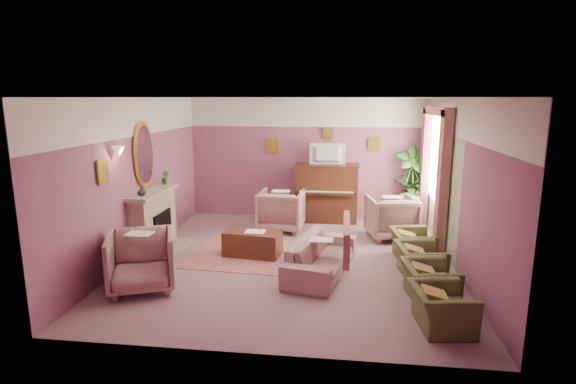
# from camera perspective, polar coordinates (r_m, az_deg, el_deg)

# --- Properties ---
(floor) EXTENTS (5.50, 6.00, 0.01)m
(floor) POSITION_cam_1_polar(r_m,az_deg,el_deg) (8.00, 0.43, -8.62)
(floor) COLOR gray
(floor) RESTS_ON ground
(ceiling) EXTENTS (5.50, 6.00, 0.01)m
(ceiling) POSITION_cam_1_polar(r_m,az_deg,el_deg) (7.50, 0.47, 11.87)
(ceiling) COLOR silver
(ceiling) RESTS_ON wall_back
(wall_back) EXTENTS (5.50, 0.02, 2.80)m
(wall_back) POSITION_cam_1_polar(r_m,az_deg,el_deg) (10.57, 2.34, 4.22)
(wall_back) COLOR #734666
(wall_back) RESTS_ON floor
(wall_front) EXTENTS (5.50, 0.02, 2.80)m
(wall_front) POSITION_cam_1_polar(r_m,az_deg,el_deg) (4.74, -3.77, -5.27)
(wall_front) COLOR #734666
(wall_front) RESTS_ON floor
(wall_left) EXTENTS (0.02, 6.00, 2.80)m
(wall_left) POSITION_cam_1_polar(r_m,az_deg,el_deg) (8.39, -18.55, 1.65)
(wall_left) COLOR #734666
(wall_left) RESTS_ON floor
(wall_right) EXTENTS (0.02, 6.00, 2.80)m
(wall_right) POSITION_cam_1_polar(r_m,az_deg,el_deg) (7.81, 20.93, 0.75)
(wall_right) COLOR #734666
(wall_right) RESTS_ON floor
(picture_rail_band) EXTENTS (5.50, 0.01, 0.65)m
(picture_rail_band) POSITION_cam_1_polar(r_m,az_deg,el_deg) (10.48, 2.38, 10.05)
(picture_rail_band) COLOR white
(picture_rail_band) RESTS_ON wall_back
(stripe_panel) EXTENTS (0.01, 3.00, 2.15)m
(stripe_panel) POSITION_cam_1_polar(r_m,az_deg,el_deg) (9.11, 18.80, 0.30)
(stripe_panel) COLOR #A0AF88
(stripe_panel) RESTS_ON wall_right
(fireplace_surround) EXTENTS (0.30, 1.40, 1.10)m
(fireplace_surround) POSITION_cam_1_polar(r_m,az_deg,el_deg) (8.69, -16.66, -3.66)
(fireplace_surround) COLOR tan
(fireplace_surround) RESTS_ON floor
(fireplace_inset) EXTENTS (0.18, 0.72, 0.68)m
(fireplace_inset) POSITION_cam_1_polar(r_m,az_deg,el_deg) (8.69, -16.00, -4.65)
(fireplace_inset) COLOR black
(fireplace_inset) RESTS_ON floor
(fire_ember) EXTENTS (0.06, 0.54, 0.10)m
(fire_ember) POSITION_cam_1_polar(r_m,az_deg,el_deg) (8.72, -15.69, -5.80)
(fire_ember) COLOR #FF2A10
(fire_ember) RESTS_ON floor
(mantel_shelf) EXTENTS (0.40, 1.55, 0.07)m
(mantel_shelf) POSITION_cam_1_polar(r_m,az_deg,el_deg) (8.54, -16.70, 0.02)
(mantel_shelf) COLOR tan
(mantel_shelf) RESTS_ON fireplace_surround
(hearth) EXTENTS (0.55, 1.50, 0.02)m
(hearth) POSITION_cam_1_polar(r_m,az_deg,el_deg) (8.76, -15.25, -7.12)
(hearth) COLOR tan
(hearth) RESTS_ON floor
(mirror_frame) EXTENTS (0.04, 0.72, 1.20)m
(mirror_frame) POSITION_cam_1_polar(r_m,az_deg,el_deg) (8.50, -17.84, 4.54)
(mirror_frame) COLOR gold
(mirror_frame) RESTS_ON wall_left
(mirror_glass) EXTENTS (0.01, 0.60, 1.06)m
(mirror_glass) POSITION_cam_1_polar(r_m,az_deg,el_deg) (8.49, -17.69, 4.54)
(mirror_glass) COLOR silver
(mirror_glass) RESTS_ON wall_left
(sconce_shade) EXTENTS (0.20, 0.20, 0.16)m
(sconce_shade) POSITION_cam_1_polar(r_m,az_deg,el_deg) (7.51, -20.71, 4.84)
(sconce_shade) COLOR #D59989
(sconce_shade) RESTS_ON wall_left
(piano) EXTENTS (1.40, 0.60, 1.30)m
(piano) POSITION_cam_1_polar(r_m,az_deg,el_deg) (10.36, 4.91, -0.18)
(piano) COLOR #442013
(piano) RESTS_ON floor
(piano_keyshelf) EXTENTS (1.30, 0.12, 0.06)m
(piano_keyshelf) POSITION_cam_1_polar(r_m,az_deg,el_deg) (10.00, 4.84, -0.20)
(piano_keyshelf) COLOR #442013
(piano_keyshelf) RESTS_ON piano
(piano_keys) EXTENTS (1.20, 0.08, 0.02)m
(piano_keys) POSITION_cam_1_polar(r_m,az_deg,el_deg) (9.99, 4.84, 0.02)
(piano_keys) COLOR silver
(piano_keys) RESTS_ON piano
(piano_top) EXTENTS (1.45, 0.65, 0.04)m
(piano_top) POSITION_cam_1_polar(r_m,az_deg,el_deg) (10.24, 4.98, 3.43)
(piano_top) COLOR #442013
(piano_top) RESTS_ON piano
(television) EXTENTS (0.80, 0.12, 0.48)m
(television) POSITION_cam_1_polar(r_m,az_deg,el_deg) (10.15, 5.00, 5.01)
(television) COLOR black
(television) RESTS_ON piano
(print_back_left) EXTENTS (0.30, 0.03, 0.38)m
(print_back_left) POSITION_cam_1_polar(r_m,az_deg,el_deg) (10.59, -2.00, 5.98)
(print_back_left) COLOR gold
(print_back_left) RESTS_ON wall_back
(print_back_right) EXTENTS (0.26, 0.03, 0.34)m
(print_back_right) POSITION_cam_1_polar(r_m,az_deg,el_deg) (10.48, 10.86, 6.04)
(print_back_right) COLOR gold
(print_back_right) RESTS_ON wall_back
(print_back_mid) EXTENTS (0.22, 0.03, 0.26)m
(print_back_mid) POSITION_cam_1_polar(r_m,az_deg,el_deg) (10.44, 5.11, 7.40)
(print_back_mid) COLOR gold
(print_back_mid) RESTS_ON wall_back
(print_left_wall) EXTENTS (0.03, 0.28, 0.36)m
(print_left_wall) POSITION_cam_1_polar(r_m,az_deg,el_deg) (7.28, -22.46, 2.45)
(print_left_wall) COLOR gold
(print_left_wall) RESTS_ON wall_left
(window_blind) EXTENTS (0.03, 1.40, 1.80)m
(window_blind) POSITION_cam_1_polar(r_m,az_deg,el_deg) (9.25, 18.54, 4.41)
(window_blind) COLOR beige
(window_blind) RESTS_ON wall_right
(curtain_left) EXTENTS (0.16, 0.34, 2.60)m
(curtain_left) POSITION_cam_1_polar(r_m,az_deg,el_deg) (8.40, 19.03, 0.92)
(curtain_left) COLOR #944D51
(curtain_left) RESTS_ON floor
(curtain_right) EXTENTS (0.16, 0.34, 2.60)m
(curtain_right) POSITION_cam_1_polar(r_m,az_deg,el_deg) (10.18, 16.95, 2.86)
(curtain_right) COLOR #944D51
(curtain_right) RESTS_ON floor
(pelmet) EXTENTS (0.16, 2.20, 0.16)m
(pelmet) POSITION_cam_1_polar(r_m,az_deg,el_deg) (9.17, 18.39, 9.76)
(pelmet) COLOR #944D51
(pelmet) RESTS_ON wall_right
(mantel_plant) EXTENTS (0.16, 0.16, 0.28)m
(mantel_plant) POSITION_cam_1_polar(r_m,az_deg,el_deg) (9.01, -15.32, 1.78)
(mantel_plant) COLOR #2C641F
(mantel_plant) RESTS_ON mantel_shelf
(mantel_vase) EXTENTS (0.16, 0.16, 0.16)m
(mantel_vase) POSITION_cam_1_polar(r_m,az_deg,el_deg) (8.07, -18.09, 0.06)
(mantel_vase) COLOR white
(mantel_vase) RESTS_ON mantel_shelf
(area_rug) EXTENTS (2.62, 1.97, 0.01)m
(area_rug) POSITION_cam_1_polar(r_m,az_deg,el_deg) (8.23, -3.61, -7.99)
(area_rug) COLOR #B3625D
(area_rug) RESTS_ON floor
(coffee_table) EXTENTS (1.06, 0.63, 0.45)m
(coffee_table) POSITION_cam_1_polar(r_m,az_deg,el_deg) (8.17, -4.51, -6.55)
(coffee_table) COLOR #502919
(coffee_table) RESTS_ON floor
(table_paper) EXTENTS (0.35, 0.28, 0.01)m
(table_paper) POSITION_cam_1_polar(r_m,az_deg,el_deg) (8.09, -4.19, -5.02)
(table_paper) COLOR white
(table_paper) RESTS_ON coffee_table
(sofa) EXTENTS (0.65, 1.94, 0.78)m
(sofa) POSITION_cam_1_polar(r_m,az_deg,el_deg) (7.36, 4.25, -7.26)
(sofa) COLOR #AC7B78
(sofa) RESTS_ON floor
(sofa_throw) EXTENTS (0.10, 1.47, 0.54)m
(sofa_throw) POSITION_cam_1_polar(r_m,az_deg,el_deg) (7.28, 7.43, -5.80)
(sofa_throw) COLOR #944D51
(sofa_throw) RESTS_ON sofa
(floral_armchair_left) EXTENTS (0.92, 0.92, 0.96)m
(floral_armchair_left) POSITION_cam_1_polar(r_m,az_deg,el_deg) (9.64, -0.89, -2.08)
(floral_armchair_left) COLOR #AC7B78
(floral_armchair_left) RESTS_ON floor
(floral_armchair_right) EXTENTS (0.92, 0.92, 0.96)m
(floral_armchair_right) POSITION_cam_1_polar(r_m,az_deg,el_deg) (9.32, 13.01, -2.86)
(floral_armchair_right) COLOR #AC7B78
(floral_armchair_right) RESTS_ON floor
(floral_armchair_front) EXTENTS (0.92, 0.92, 0.96)m
(floral_armchair_front) POSITION_cam_1_polar(r_m,az_deg,el_deg) (7.04, -18.16, -7.97)
(floral_armchair_front) COLOR #AC7B78
(floral_armchair_front) RESTS_ON floor
(olive_chair_a) EXTENTS (0.56, 0.80, 0.69)m
(olive_chair_a) POSITION_cam_1_polar(r_m,az_deg,el_deg) (5.98, 18.93, -13.02)
(olive_chair_a) COLOR brown
(olive_chair_a) RESTS_ON floor
(olive_chair_b) EXTENTS (0.56, 0.80, 0.69)m
(olive_chair_b) POSITION_cam_1_polar(r_m,az_deg,el_deg) (6.72, 17.52, -10.12)
(olive_chair_b) COLOR brown
(olive_chair_b) RESTS_ON floor
(olive_chair_c) EXTENTS (0.56, 0.80, 0.69)m
(olive_chair_c) POSITION_cam_1_polar(r_m,az_deg,el_deg) (7.47, 16.41, -7.80)
(olive_chair_c) COLOR brown
(olive_chair_c) RESTS_ON floor
(olive_chair_d) EXTENTS (0.56, 0.80, 0.69)m
(olive_chair_d) POSITION_cam_1_polar(r_m,az_deg,el_deg) (8.24, 15.52, -5.91)
(olive_chair_d) COLOR brown
(olive_chair_d) RESTS_ON floor
(side_table) EXTENTS (0.52, 0.52, 0.70)m
(side_table) POSITION_cam_1_polar(r_m,az_deg,el_deg) (10.39, 15.33, -2.22)
(side_table) COLOR #ECEACD
(side_table) RESTS_ON floor
(side_plant_big) EXTENTS (0.30, 0.30, 0.34)m
(side_plant_big) POSITION_cam_1_polar(r_m,az_deg,el_deg) (10.28, 15.48, 0.59)
(side_plant_big) COLOR #2C641F
(side_plant_big) RESTS_ON side_table
(side_plant_small) EXTENTS (0.16, 0.16, 0.28)m
(side_plant_small) POSITION_cam_1_polar(r_m,az_deg,el_deg) (10.21, 16.22, 0.30)
(side_plant_small) COLOR #2C641F
(side_plant_small) RESTS_ON side_table
(palm_pot) EXTENTS (0.34, 0.34, 0.34)m
(palm_pot) POSITION_cam_1_polar(r_m,az_deg,el_deg) (10.55, 15.19, -3.02)
(palm_pot) COLOR #AD5544
(palm_pot) RESTS_ON floor
(palm_plant) EXTENTS (0.76, 0.76, 1.44)m
(palm_plant) POSITION_cam_1_polar(r_m,az_deg,el_deg) (10.36, 15.45, 1.75)
(palm_plant) COLOR #2C641F
(palm_plant) RESTS_ON palm_pot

